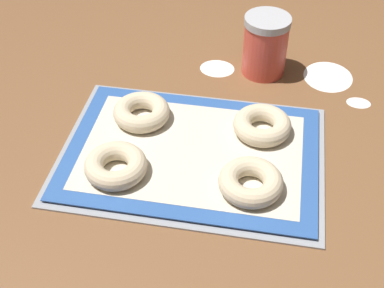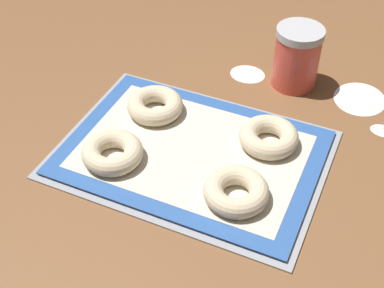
{
  "view_description": "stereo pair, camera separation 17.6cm",
  "coord_description": "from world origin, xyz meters",
  "px_view_note": "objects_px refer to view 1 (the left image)",
  "views": [
    {
      "loc": [
        0.12,
        -0.71,
        0.69
      ],
      "look_at": [
        -0.01,
        0.01,
        0.03
      ],
      "focal_mm": 50.0,
      "sensor_mm": 36.0,
      "label": 1
    },
    {
      "loc": [
        0.29,
        -0.65,
        0.69
      ],
      "look_at": [
        -0.01,
        0.01,
        0.03
      ],
      "focal_mm": 50.0,
      "sensor_mm": 36.0,
      "label": 2
    }
  ],
  "objects_px": {
    "bagel_back_left": "(142,112)",
    "bagel_front_left": "(116,166)",
    "bagel_front_right": "(251,182)",
    "bagel_back_right": "(262,125)",
    "flour_canister": "(265,45)",
    "baking_tray": "(192,154)"
  },
  "relations": [
    {
      "from": "bagel_back_right",
      "to": "flour_canister",
      "type": "distance_m",
      "value": 0.23
    },
    {
      "from": "baking_tray",
      "to": "bagel_back_left",
      "type": "bearing_deg",
      "value": 146.98
    },
    {
      "from": "baking_tray",
      "to": "bagel_front_right",
      "type": "distance_m",
      "value": 0.14
    },
    {
      "from": "bagel_front_right",
      "to": "bagel_back_left",
      "type": "height_order",
      "value": "same"
    },
    {
      "from": "baking_tray",
      "to": "bagel_back_left",
      "type": "distance_m",
      "value": 0.14
    },
    {
      "from": "bagel_back_right",
      "to": "flour_canister",
      "type": "relative_size",
      "value": 0.83
    },
    {
      "from": "bagel_back_right",
      "to": "bagel_back_left",
      "type": "bearing_deg",
      "value": -179.48
    },
    {
      "from": "bagel_front_left",
      "to": "bagel_front_right",
      "type": "xyz_separation_m",
      "value": [
        0.24,
        0.0,
        0.0
      ]
    },
    {
      "from": "bagel_front_right",
      "to": "bagel_back_right",
      "type": "xyz_separation_m",
      "value": [
        0.01,
        0.15,
        0.0
      ]
    },
    {
      "from": "bagel_back_right",
      "to": "baking_tray",
      "type": "bearing_deg",
      "value": -148.14
    },
    {
      "from": "bagel_back_left",
      "to": "baking_tray",
      "type": "bearing_deg",
      "value": -33.02
    },
    {
      "from": "bagel_front_right",
      "to": "flour_canister",
      "type": "xyz_separation_m",
      "value": [
        -0.01,
        0.37,
        0.04
      ]
    },
    {
      "from": "baking_tray",
      "to": "bagel_front_left",
      "type": "bearing_deg",
      "value": -147.03
    },
    {
      "from": "bagel_back_left",
      "to": "bagel_front_left",
      "type": "bearing_deg",
      "value": -93.0
    },
    {
      "from": "bagel_back_left",
      "to": "flour_canister",
      "type": "distance_m",
      "value": 0.32
    },
    {
      "from": "flour_canister",
      "to": "baking_tray",
      "type": "bearing_deg",
      "value": -109.91
    },
    {
      "from": "bagel_front_right",
      "to": "bagel_back_right",
      "type": "relative_size",
      "value": 1.0
    },
    {
      "from": "bagel_front_left",
      "to": "bagel_back_left",
      "type": "relative_size",
      "value": 1.0
    },
    {
      "from": "baking_tray",
      "to": "bagel_front_right",
      "type": "height_order",
      "value": "bagel_front_right"
    },
    {
      "from": "bagel_back_left",
      "to": "bagel_back_right",
      "type": "relative_size",
      "value": 1.0
    },
    {
      "from": "bagel_front_right",
      "to": "bagel_back_right",
      "type": "distance_m",
      "value": 0.15
    },
    {
      "from": "flour_canister",
      "to": "bagel_back_right",
      "type": "bearing_deg",
      "value": -86.23
    }
  ]
}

